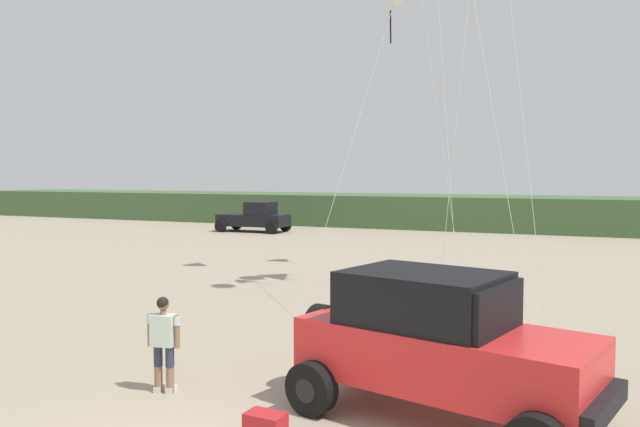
{
  "coord_description": "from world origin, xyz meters",
  "views": [
    {
      "loc": [
        4.81,
        -6.35,
        3.75
      ],
      "look_at": [
        0.47,
        3.62,
        3.07
      ],
      "focal_mm": 35.19,
      "sensor_mm": 36.0,
      "label": 1
    }
  ],
  "objects_px": {
    "jeep": "(440,343)",
    "cooler_box": "(265,426)",
    "person_watching": "(164,339)",
    "distant_pickup": "(255,218)"
  },
  "relations": [
    {
      "from": "person_watching",
      "to": "cooler_box",
      "type": "xyz_separation_m",
      "value": [
        2.51,
        -0.99,
        -0.75
      ]
    },
    {
      "from": "jeep",
      "to": "cooler_box",
      "type": "bearing_deg",
      "value": -141.23
    },
    {
      "from": "jeep",
      "to": "distant_pickup",
      "type": "distance_m",
      "value": 32.16
    },
    {
      "from": "person_watching",
      "to": "distant_pickup",
      "type": "bearing_deg",
      "value": 116.5
    },
    {
      "from": "jeep",
      "to": "distant_pickup",
      "type": "height_order",
      "value": "jeep"
    },
    {
      "from": "jeep",
      "to": "person_watching",
      "type": "distance_m",
      "value": 4.67
    },
    {
      "from": "cooler_box",
      "to": "jeep",
      "type": "bearing_deg",
      "value": 42.57
    },
    {
      "from": "jeep",
      "to": "person_watching",
      "type": "relative_size",
      "value": 3.01
    },
    {
      "from": "jeep",
      "to": "distant_pickup",
      "type": "bearing_deg",
      "value": 124.43
    },
    {
      "from": "person_watching",
      "to": "jeep",
      "type": "bearing_deg",
      "value": 8.64
    }
  ]
}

